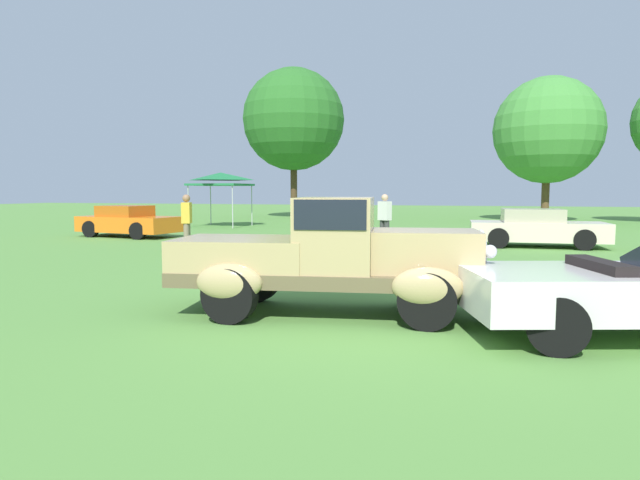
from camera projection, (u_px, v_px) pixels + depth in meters
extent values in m
plane|color=#568C3D|center=(355.00, 320.00, 7.49)|extent=(120.00, 120.00, 0.00)
cube|color=brown|center=(327.00, 276.00, 7.81)|extent=(4.56, 2.03, 0.20)
cube|color=tan|center=(420.00, 251.00, 7.60)|extent=(1.76, 1.30, 0.60)
ellipsoid|color=silver|center=(481.00, 254.00, 7.49)|extent=(0.23, 0.54, 0.68)
cube|color=tan|center=(336.00, 234.00, 7.74)|extent=(1.23, 1.50, 1.04)
cube|color=black|center=(336.00, 213.00, 7.71)|extent=(1.14, 1.52, 0.40)
cube|color=tan|center=(244.00, 254.00, 7.96)|extent=(2.09, 1.65, 0.48)
ellipsoid|color=tan|center=(422.00, 271.00, 8.34)|extent=(0.96, 0.48, 0.52)
ellipsoid|color=tan|center=(428.00, 287.00, 6.91)|extent=(0.96, 0.48, 0.52)
ellipsoid|color=tan|center=(256.00, 267.00, 8.69)|extent=(0.96, 0.48, 0.52)
ellipsoid|color=tan|center=(229.00, 282.00, 7.27)|extent=(0.96, 0.48, 0.52)
sphere|color=silver|center=(480.00, 245.00, 7.91)|extent=(0.18, 0.18, 0.18)
sphere|color=silver|center=(490.00, 252.00, 7.04)|extent=(0.18, 0.18, 0.18)
cylinder|color=black|center=(422.00, 282.00, 8.35)|extent=(0.76, 0.24, 0.76)
cylinder|color=black|center=(427.00, 301.00, 6.93)|extent=(0.76, 0.24, 0.76)
cylinder|color=black|center=(256.00, 278.00, 8.71)|extent=(0.76, 0.24, 0.76)
cylinder|color=black|center=(230.00, 295.00, 7.29)|extent=(0.76, 0.24, 0.76)
cube|color=silver|center=(629.00, 291.00, 6.61)|extent=(4.30, 2.77, 0.52)
cube|color=black|center=(599.00, 271.00, 6.58)|extent=(0.61, 1.23, 0.28)
cylinder|color=black|center=(506.00, 298.00, 7.39)|extent=(0.66, 0.20, 0.66)
cylinder|color=black|center=(557.00, 326.00, 5.84)|extent=(0.66, 0.20, 0.66)
cube|color=orange|center=(129.00, 224.00, 21.01)|extent=(4.19, 2.28, 0.60)
cube|color=#BB5914|center=(125.00, 211.00, 21.03)|extent=(1.96, 1.70, 0.44)
cylinder|color=black|center=(138.00, 231.00, 19.83)|extent=(0.64, 0.22, 0.64)
cylinder|color=black|center=(91.00, 229.00, 20.82)|extent=(0.64, 0.22, 0.64)
cube|color=beige|center=(537.00, 231.00, 17.24)|extent=(4.16, 1.79, 0.60)
cube|color=#B3AB8E|center=(532.00, 216.00, 17.24)|extent=(1.85, 1.49, 0.44)
cylinder|color=black|center=(584.00, 240.00, 16.21)|extent=(0.64, 0.22, 0.64)
cylinder|color=black|center=(498.00, 238.00, 16.81)|extent=(0.64, 0.22, 0.64)
cylinder|color=#383838|center=(387.00, 234.00, 17.14)|extent=(0.16, 0.16, 0.86)
cylinder|color=#383838|center=(382.00, 233.00, 17.30)|extent=(0.16, 0.16, 0.86)
cube|color=silver|center=(385.00, 211.00, 17.15)|extent=(0.47, 0.43, 0.60)
sphere|color=tan|center=(385.00, 198.00, 17.11)|extent=(0.22, 0.22, 0.22)
cylinder|color=#7F7056|center=(188.00, 238.00, 15.73)|extent=(0.16, 0.16, 0.86)
cylinder|color=#7F7056|center=(187.00, 238.00, 15.53)|extent=(0.16, 0.16, 0.86)
cube|color=gold|center=(187.00, 213.00, 15.56)|extent=(0.35, 0.46, 0.60)
sphere|color=#936B4C|center=(186.00, 198.00, 15.53)|extent=(0.22, 0.22, 0.22)
cylinder|color=#B7B7BC|center=(252.00, 206.00, 27.89)|extent=(0.05, 0.05, 2.05)
cylinder|color=#B7B7BC|center=(233.00, 207.00, 25.64)|extent=(0.05, 0.05, 2.05)
cylinder|color=#B7B7BC|center=(211.00, 205.00, 28.52)|extent=(0.05, 0.05, 2.05)
cylinder|color=#B7B7BC|center=(188.00, 207.00, 26.26)|extent=(0.05, 0.05, 2.05)
cube|color=#1E703D|center=(221.00, 185.00, 26.98)|extent=(2.61, 2.61, 0.10)
pyramid|color=#1E703D|center=(221.00, 176.00, 26.94)|extent=(2.56, 2.56, 0.38)
cylinder|color=#47331E|center=(294.00, 183.00, 35.63)|extent=(0.44, 0.44, 4.62)
sphere|color=#286623|center=(294.00, 120.00, 35.25)|extent=(6.65, 6.65, 6.65)
cylinder|color=brown|center=(545.00, 191.00, 31.24)|extent=(0.44, 0.44, 3.59)
sphere|color=#428938|center=(548.00, 130.00, 30.92)|extent=(6.10, 6.10, 6.10)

